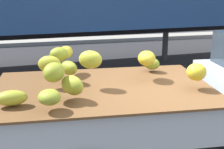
% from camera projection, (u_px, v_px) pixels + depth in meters
% --- Properties ---
extents(curb_strip, '(80.00, 0.80, 0.16)m').
position_uv_depth(curb_strip, '(85.00, 40.00, 12.94)').
color(curb_strip, gray).
rests_on(curb_strip, ground).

